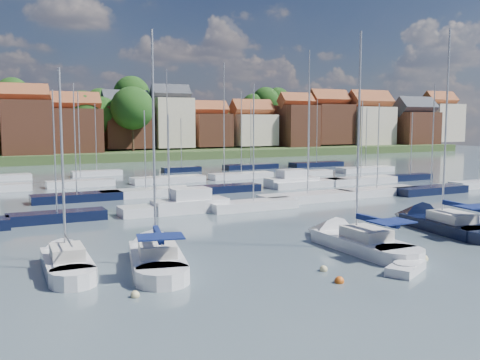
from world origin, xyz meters
TOP-DOWN VIEW (x-y plane):
  - ground at (0.00, 40.00)m, footprint 260.00×260.00m
  - sailboat_left at (-13.73, 4.45)m, footprint 5.20×11.21m
  - sailboat_centre at (-0.70, 2.50)m, footprint 3.01×11.33m
  - sailboat_navy at (9.33, 4.47)m, footprint 4.68×12.37m
  - sailboat_far at (-18.78, 5.50)m, footprint 2.86×9.31m
  - tender at (-1.94, -4.21)m, footprint 3.28×2.61m
  - buoy_a at (-16.62, -1.49)m, footprint 0.44×0.44m
  - buoy_b at (-6.44, -4.08)m, footprint 0.51×0.51m
  - buoy_c at (-5.86, -1.88)m, footprint 0.45×0.45m
  - buoy_d at (0.92, -2.73)m, footprint 0.55×0.55m
  - buoy_e at (4.49, 5.90)m, footprint 0.51×0.51m
  - buoy_f at (7.57, -0.43)m, footprint 0.49×0.49m
  - marina_field at (1.91, 35.15)m, footprint 79.62×41.41m
  - far_shore_town at (2.23, 132.67)m, footprint 212.46×90.00m

SIDE VIEW (x-z plane):
  - ground at x=0.00m, z-range 0.00..0.00m
  - buoy_a at x=-16.62m, z-range -0.22..0.22m
  - buoy_b at x=-6.44m, z-range -0.25..0.25m
  - buoy_c at x=-5.86m, z-range -0.22..0.22m
  - buoy_d at x=0.92m, z-range -0.27..0.27m
  - buoy_e at x=4.49m, z-range -0.26..0.26m
  - buoy_f at x=7.57m, z-range -0.24..0.24m
  - tender at x=-1.94m, z-range -0.07..0.57m
  - sailboat_far at x=-18.78m, z-range -5.82..6.50m
  - sailboat_navy at x=9.33m, z-range -7.99..8.70m
  - sailboat_centre at x=-0.70m, z-range -7.34..8.05m
  - sailboat_left at x=-13.73m, z-range -7.03..7.74m
  - marina_field at x=1.91m, z-range -7.53..8.40m
  - far_shore_town at x=2.23m, z-range -6.53..15.74m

